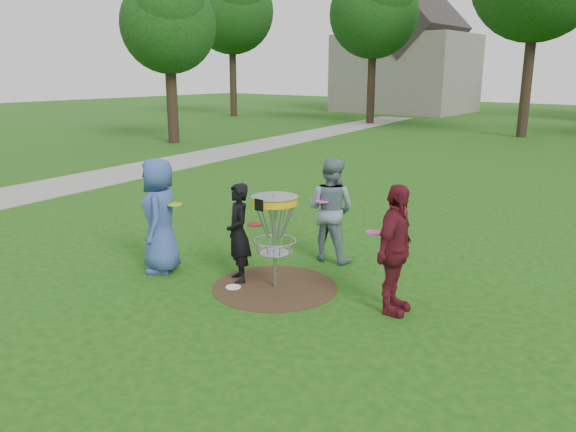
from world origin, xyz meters
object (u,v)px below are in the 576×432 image
Objects in this scene: disc_golf_basket at (275,219)px; player_blue at (160,216)px; player_maroon at (395,250)px; player_grey at (331,210)px; player_black at (238,233)px.

player_blue is at bearing -163.49° from disc_golf_basket.
player_maroon reaches higher than disc_golf_basket.
player_grey is 1.53m from disc_golf_basket.
player_blue reaches higher than player_grey.
player_blue is 2.70m from player_grey.
player_blue is 1.04× the size of player_grey.
player_blue is 1.32m from player_black.
player_black is at bearing 66.24° from player_grey.
player_blue reaches higher than player_black.
player_black is 1.72m from player_grey.
player_grey is (1.75, 2.06, -0.03)m from player_blue.
player_black is at bearing 66.61° from player_blue.
player_grey is at bearing 97.67° from player_blue.
player_black is 0.66m from disc_golf_basket.
player_black is (1.25, 0.42, -0.15)m from player_blue.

